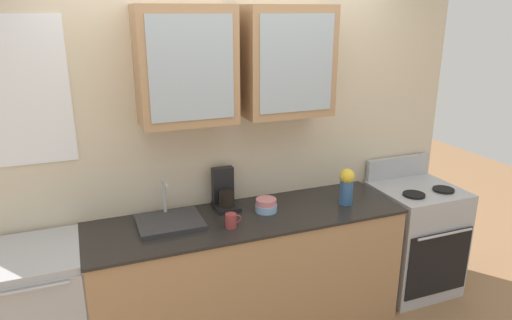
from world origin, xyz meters
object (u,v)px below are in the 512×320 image
coffee_maker (225,193)px  dishwasher (36,317)px  bowl_stack (266,205)px  vase (347,185)px  stove_range (413,237)px  cup_near_sink (231,221)px  sink_faucet (170,221)px

coffee_maker → dishwasher: bearing=-170.7°
bowl_stack → vase: bearing=-8.8°
stove_range → dishwasher: size_ratio=1.20×
dishwasher → coffee_maker: 1.42m
vase → dishwasher: (-2.14, 0.05, -0.59)m
bowl_stack → cup_near_sink: (-0.31, -0.15, 0.00)m
coffee_maker → bowl_stack: bearing=-34.7°
dishwasher → coffee_maker: bearing=9.3°
sink_faucet → vase: (1.27, -0.13, 0.12)m
sink_faucet → stove_range: bearing=-2.2°
cup_near_sink → coffee_maker: (0.06, 0.33, 0.06)m
sink_faucet → bowl_stack: size_ratio=2.76×
sink_faucet → coffee_maker: 0.46m
bowl_stack → vase: size_ratio=0.57×
sink_faucet → bowl_stack: sink_faucet is taller
stove_range → dishwasher: 2.85m
stove_range → cup_near_sink: bearing=-175.8°
cup_near_sink → dishwasher: 1.33m
bowl_stack → vase: 0.61m
stove_range → cup_near_sink: stove_range is taller
stove_range → vase: vase is taller
cup_near_sink → dishwasher: cup_near_sink is taller
stove_range → dishwasher: bearing=-179.9°
stove_range → vase: bearing=-175.4°
vase → sink_faucet: bearing=174.0°
vase → coffee_maker: coffee_maker is taller
bowl_stack → stove_range: bearing=-1.5°
cup_near_sink → coffee_maker: coffee_maker is taller
stove_range → bowl_stack: 1.40m
bowl_stack → coffee_maker: (-0.25, 0.17, 0.06)m
sink_faucet → bowl_stack: bearing=-3.5°
cup_near_sink → stove_range: bearing=4.2°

